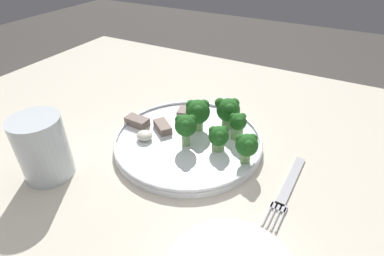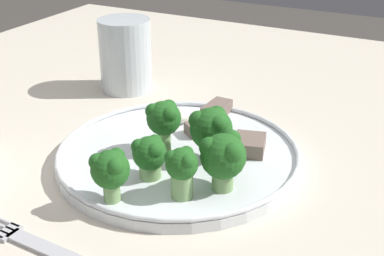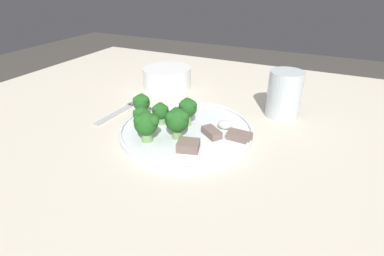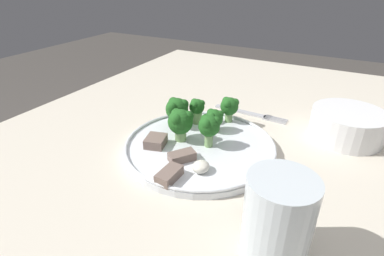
{
  "view_description": "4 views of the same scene",
  "coord_description": "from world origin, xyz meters",
  "px_view_note": "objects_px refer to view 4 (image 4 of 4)",
  "views": [
    {
      "loc": [
        -0.2,
        0.33,
        1.11
      ],
      "look_at": [
        0.01,
        -0.06,
        0.8
      ],
      "focal_mm": 28.0,
      "sensor_mm": 36.0,
      "label": 1
    },
    {
      "loc": [
        -0.45,
        -0.34,
        1.06
      ],
      "look_at": [
        0.04,
        -0.09,
        0.79
      ],
      "focal_mm": 50.0,
      "sensor_mm": 36.0,
      "label": 2
    },
    {
      "loc": [
        0.29,
        -0.58,
        1.07
      ],
      "look_at": [
        0.06,
        -0.1,
        0.78
      ],
      "focal_mm": 28.0,
      "sensor_mm": 36.0,
      "label": 3
    },
    {
      "loc": [
        0.47,
        0.14,
        1.06
      ],
      "look_at": [
        0.02,
        -0.1,
        0.79
      ],
      "focal_mm": 28.0,
      "sensor_mm": 36.0,
      "label": 4
    }
  ],
  "objects_px": {
    "fork": "(249,113)",
    "drinking_glass": "(277,223)",
    "cream_bowl": "(347,125)",
    "dinner_plate": "(200,146)"
  },
  "relations": [
    {
      "from": "dinner_plate",
      "to": "cream_bowl",
      "type": "relative_size",
      "value": 1.99
    },
    {
      "from": "dinner_plate",
      "to": "fork",
      "type": "relative_size",
      "value": 1.59
    },
    {
      "from": "dinner_plate",
      "to": "cream_bowl",
      "type": "distance_m",
      "value": 0.3
    },
    {
      "from": "fork",
      "to": "drinking_glass",
      "type": "xyz_separation_m",
      "value": [
        0.37,
        0.15,
        0.05
      ]
    },
    {
      "from": "fork",
      "to": "cream_bowl",
      "type": "xyz_separation_m",
      "value": [
        0.02,
        0.21,
        0.03
      ]
    },
    {
      "from": "fork",
      "to": "cream_bowl",
      "type": "relative_size",
      "value": 1.25
    },
    {
      "from": "cream_bowl",
      "to": "dinner_plate",
      "type": "bearing_deg",
      "value": -52.64
    },
    {
      "from": "dinner_plate",
      "to": "fork",
      "type": "distance_m",
      "value": 0.2
    },
    {
      "from": "dinner_plate",
      "to": "drinking_glass",
      "type": "xyz_separation_m",
      "value": [
        0.17,
        0.18,
        0.04
      ]
    },
    {
      "from": "fork",
      "to": "drinking_glass",
      "type": "distance_m",
      "value": 0.4
    }
  ]
}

